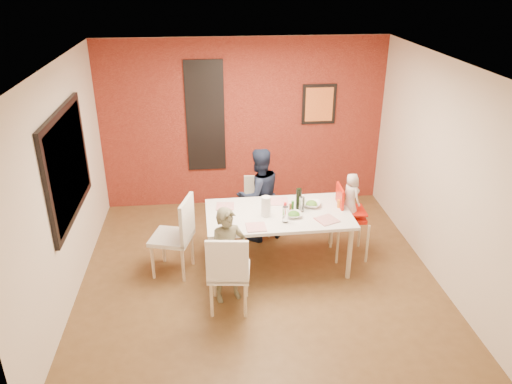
{
  "coord_description": "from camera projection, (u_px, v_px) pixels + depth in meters",
  "views": [
    {
      "loc": [
        -0.59,
        -5.4,
        3.69
      ],
      "look_at": [
        0.0,
        0.3,
        1.05
      ],
      "focal_mm": 35.0,
      "sensor_mm": 36.0,
      "label": 1
    }
  ],
  "objects": [
    {
      "name": "condiment_brown",
      "position": [
        290.0,
        208.0,
        6.37
      ],
      "size": [
        0.03,
        0.03,
        0.12
      ],
      "primitive_type": "cylinder",
      "color": "brown",
      "rests_on": "dining_table"
    },
    {
      "name": "plate_far_left",
      "position": [
        225.0,
        206.0,
        6.55
      ],
      "size": [
        0.25,
        0.25,
        0.01
      ],
      "primitive_type": "cube",
      "rotation": [
        0.0,
        0.0,
        -0.08
      ],
      "color": "white",
      "rests_on": "dining_table"
    },
    {
      "name": "wall_back",
      "position": [
        243.0,
        124.0,
        7.94
      ],
      "size": [
        4.5,
        0.02,
        2.7
      ],
      "primitive_type": "cube",
      "color": "beige",
      "rests_on": "ground"
    },
    {
      "name": "dining_table",
      "position": [
        278.0,
        217.0,
        6.42
      ],
      "size": [
        1.87,
        1.06,
        0.77
      ],
      "rotation": [
        0.0,
        0.0,
        0.02
      ],
      "color": "white",
      "rests_on": "ground"
    },
    {
      "name": "wall_right",
      "position": [
        441.0,
        172.0,
        6.12
      ],
      "size": [
        0.02,
        4.5,
        2.7
      ],
      "primitive_type": "cube",
      "color": "beige",
      "rests_on": "ground"
    },
    {
      "name": "child_far",
      "position": [
        259.0,
        195.0,
        7.07
      ],
      "size": [
        0.82,
        0.73,
        1.38
      ],
      "primitive_type": "imported",
      "rotation": [
        0.0,
        0.0,
        3.51
      ],
      "color": "black",
      "rests_on": "ground"
    },
    {
      "name": "wall_left",
      "position": [
        63.0,
        188.0,
        5.7
      ],
      "size": [
        0.02,
        4.5,
        2.7
      ],
      "primitive_type": "cube",
      "color": "beige",
      "rests_on": "ground"
    },
    {
      "name": "wine_bottle",
      "position": [
        299.0,
        199.0,
        6.45
      ],
      "size": [
        0.07,
        0.07,
        0.28
      ],
      "primitive_type": "cylinder",
      "color": "black",
      "rests_on": "dining_table"
    },
    {
      "name": "picture_window_frame",
      "position": [
        67.0,
        165.0,
        5.8
      ],
      "size": [
        0.05,
        1.7,
        1.3
      ],
      "primitive_type": "cube",
      "color": "black",
      "rests_on": "wall_left"
    },
    {
      "name": "chair_left",
      "position": [
        178.0,
        232.0,
        6.3
      ],
      "size": [
        0.6,
        0.6,
        1.06
      ],
      "rotation": [
        0.0,
        0.0,
        4.43
      ],
      "color": "silver",
      "rests_on": "ground"
    },
    {
      "name": "ceiling",
      "position": [
        259.0,
        64.0,
        5.34
      ],
      "size": [
        4.5,
        4.5,
        0.02
      ],
      "primitive_type": "cube",
      "color": "silver",
      "rests_on": "wall_back"
    },
    {
      "name": "plate_near_right",
      "position": [
        327.0,
        220.0,
        6.2
      ],
      "size": [
        0.32,
        0.32,
        0.01
      ],
      "primitive_type": "cube",
      "rotation": [
        0.0,
        0.0,
        0.41
      ],
      "color": "silver",
      "rests_on": "dining_table"
    },
    {
      "name": "plate_far_mid",
      "position": [
        279.0,
        201.0,
        6.69
      ],
      "size": [
        0.26,
        0.26,
        0.01
      ],
      "primitive_type": "cube",
      "rotation": [
        0.0,
        0.0,
        -0.07
      ],
      "color": "white",
      "rests_on": "dining_table"
    },
    {
      "name": "art_print_frame",
      "position": [
        319.0,
        104.0,
        7.89
      ],
      "size": [
        0.54,
        0.03,
        0.64
      ],
      "primitive_type": "cube",
      "color": "black",
      "rests_on": "wall_back"
    },
    {
      "name": "child_near",
      "position": [
        228.0,
        255.0,
        5.78
      ],
      "size": [
        0.5,
        0.41,
        1.2
      ],
      "primitive_type": "imported",
      "rotation": [
        0.0,
        0.0,
        0.32
      ],
      "color": "#615D45",
      "rests_on": "ground"
    },
    {
      "name": "plate_near_left",
      "position": [
        256.0,
        227.0,
        6.03
      ],
      "size": [
        0.25,
        0.25,
        0.01
      ],
      "primitive_type": "cube",
      "rotation": [
        0.0,
        0.0,
        0.04
      ],
      "color": "white",
      "rests_on": "dining_table"
    },
    {
      "name": "glassblock_strip",
      "position": [
        205.0,
        117.0,
        7.79
      ],
      "size": [
        0.55,
        0.03,
        1.7
      ],
      "primitive_type": "cube",
      "color": "silver",
      "rests_on": "wall_back"
    },
    {
      "name": "glassblock_surround",
      "position": [
        205.0,
        117.0,
        7.78
      ],
      "size": [
        0.6,
        0.03,
        1.76
      ],
      "primitive_type": "cube",
      "color": "black",
      "rests_on": "wall_back"
    },
    {
      "name": "wine_glass_a",
      "position": [
        285.0,
        214.0,
        6.12
      ],
      "size": [
        0.07,
        0.07,
        0.21
      ],
      "primitive_type": "cylinder",
      "color": "white",
      "rests_on": "dining_table"
    },
    {
      "name": "ground",
      "position": [
        258.0,
        275.0,
        6.47
      ],
      "size": [
        4.5,
        4.5,
        0.0
      ],
      "primitive_type": "plane",
      "color": "brown",
      "rests_on": "ground"
    },
    {
      "name": "condiment_red",
      "position": [
        285.0,
        208.0,
        6.34
      ],
      "size": [
        0.04,
        0.04,
        0.15
      ],
      "primitive_type": "cylinder",
      "color": "red",
      "rests_on": "dining_table"
    },
    {
      "name": "chair_far",
      "position": [
        257.0,
        202.0,
        7.38
      ],
      "size": [
        0.42,
        0.42,
        0.84
      ],
      "rotation": [
        0.0,
        0.0,
        -0.07
      ],
      "color": "beige",
      "rests_on": "ground"
    },
    {
      "name": "picture_window_pane",
      "position": [
        69.0,
        165.0,
        5.8
      ],
      "size": [
        0.02,
        1.55,
        1.15
      ],
      "primitive_type": "cube",
      "color": "black",
      "rests_on": "wall_left"
    },
    {
      "name": "wine_glass_b",
      "position": [
        302.0,
        204.0,
        6.39
      ],
      "size": [
        0.07,
        0.07,
        0.2
      ],
      "primitive_type": "cylinder",
      "color": "silver",
      "rests_on": "dining_table"
    },
    {
      "name": "brick_accent_wall",
      "position": [
        244.0,
        124.0,
        7.92
      ],
      "size": [
        4.5,
        0.02,
        2.7
      ],
      "primitive_type": "cube",
      "color": "maroon",
      "rests_on": "ground"
    },
    {
      "name": "salad_bowl_a",
      "position": [
        294.0,
        215.0,
        6.29
      ],
      "size": [
        0.21,
        0.21,
        0.05
      ],
      "primitive_type": "imported",
      "rotation": [
        0.0,
        0.0,
        0.07
      ],
      "color": "silver",
      "rests_on": "dining_table"
    },
    {
      "name": "sippy_cup",
      "position": [
        339.0,
        204.0,
        6.51
      ],
      "size": [
        0.06,
        0.06,
        0.11
      ],
      "primitive_type": "cylinder",
      "color": "orange",
      "rests_on": "dining_table"
    },
    {
      "name": "condiment_green",
      "position": [
        293.0,
        206.0,
        6.4
      ],
      "size": [
        0.04,
        0.04,
        0.14
      ],
      "primitive_type": "cylinder",
      "color": "#2C7426",
      "rests_on": "dining_table"
    },
    {
      "name": "art_print_canvas",
      "position": [
        319.0,
        104.0,
        7.88
      ],
      "size": [
        0.44,
        0.01,
        0.54
      ],
      "primitive_type": "cube",
      "color": "orange",
      "rests_on": "wall_back"
    },
    {
      "name": "paper_towel_roll",
      "position": [
        266.0,
        206.0,
        6.26
      ],
      "size": [
        0.12,
        0.12,
        0.26
      ],
      "primitive_type": "cylinder",
      "color": "white",
      "rests_on": "dining_table"
    },
    {
      "name": "high_chair",
      "position": [
        347.0,
        215.0,
        6.67
      ],
      "size": [
        0.45,
        0.45,
        1.03
      ],
      "rotation": [
        0.0,
        0.0,
        1.54
      ],
      "color": "red",
      "rests_on": "ground"
    },
    {
      "name": "wall_front",
      "position": [
        290.0,
        293.0,
        3.87
      ],
      "size": [
        4.5,
        0.02,
        2.7
      ],
      "primitive_type": "cube",
      "color": "beige",
      "rests_on": "ground"
    },
    {
      "name": "salad_bowl_b",
      "position": [
        312.0,
        204.0,
        6.55
      ],
      "size": [
        0.3,
        0.3,
        0.06
      ],
      "primitive_type": "imported",
      "rotation": [
        0.0,
        0.0,
        -0.31
      ],
      "color": "white",
      "rests_on": "dining_table"
    },
    {
      "name": "toddler",
      "position": [
        351.0,
        195.0,
        6.55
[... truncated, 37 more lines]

